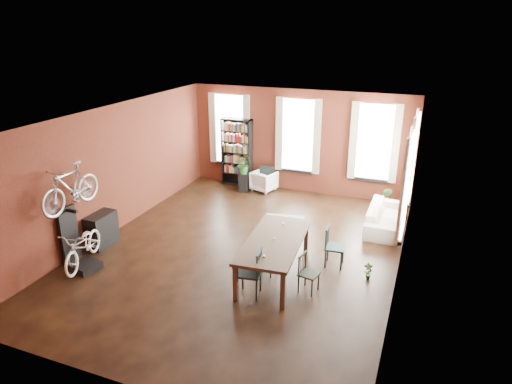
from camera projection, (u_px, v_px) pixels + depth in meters
The scene contains 19 objects.
room at pixel (262, 159), 10.45m from camera, with size 9.00×9.04×3.22m.
dining_table at pixel (274, 257), 9.62m from camera, with size 1.11×2.44×0.83m, color #4E3C2E.
dining_chair_a at pixel (249, 273), 8.89m from camera, with size 0.46×0.46×0.99m, color #1A363A.
dining_chair_b at pixel (268, 256), 9.70m from camera, with size 0.38×0.38×0.82m, color black.
dining_chair_c at pixel (309, 274), 9.04m from camera, with size 0.36×0.36×0.79m, color black.
dining_chair_d at pixel (335, 247), 9.97m from camera, with size 0.42×0.42×0.92m, color #183432.
bookshelf at pixel (237, 152), 14.79m from camera, with size 1.00×0.32×2.20m, color black.
white_armchair at pixel (264, 180), 14.51m from camera, with size 0.68×0.64×0.70m, color white.
cream_sofa at pixel (385, 213), 11.86m from camera, with size 2.08×0.61×0.81m, color beige.
striped_rug at pixel (281, 228), 11.97m from camera, with size 1.08×1.72×0.01m, color black.
bike_trainer at pixel (85, 266), 9.94m from camera, with size 0.53×0.53×0.15m, color black.
bike_wall_rack at pixel (69, 235), 10.11m from camera, with size 0.16×0.60×1.30m, color black.
console_table at pixel (102, 229), 10.94m from camera, with size 0.40×0.80×0.80m, color black.
plant_stand at pixel (243, 182), 14.45m from camera, with size 0.29×0.29×0.58m, color black.
plant_by_sofa at pixel (385, 203), 13.22m from camera, with size 0.35×0.64×0.28m, color #2F5522.
plant_small at pixel (368, 276), 9.58m from camera, with size 0.19×0.36×0.13m, color #2F6227.
bicycle_floor at pixel (81, 230), 9.63m from camera, with size 0.56×0.84×1.60m, color silver.
bicycle_hung at pixel (68, 172), 9.51m from camera, with size 0.47×1.00×1.66m, color #A5A8AD.
plant_on_stand at pixel (244, 167), 14.31m from camera, with size 0.52×0.58×0.45m, color #275F26.
Camera 1 is at (3.81, -8.78, 5.10)m, focal length 32.00 mm.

